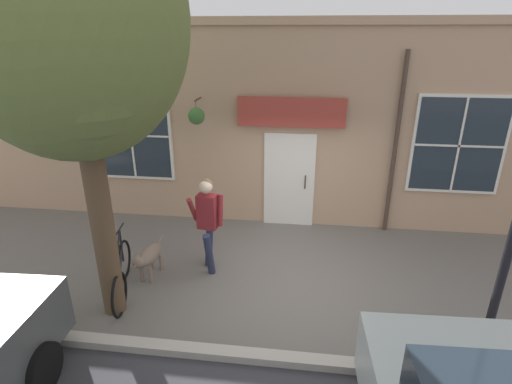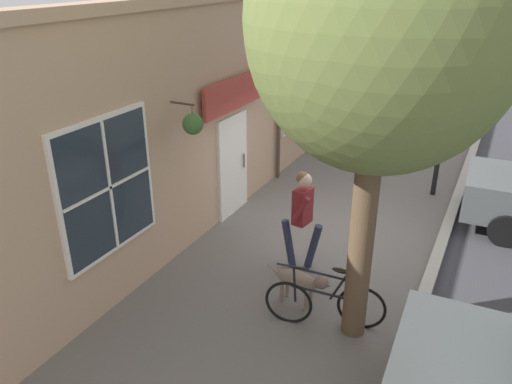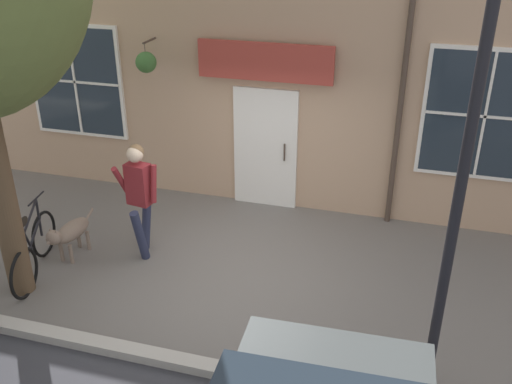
% 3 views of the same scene
% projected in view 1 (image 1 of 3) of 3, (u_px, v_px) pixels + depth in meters
% --- Properties ---
extents(ground_plane, '(90.00, 90.00, 0.00)m').
position_uv_depth(ground_plane, '(287.00, 277.00, 7.12)').
color(ground_plane, '#66605B').
extents(storefront_facade, '(0.95, 18.00, 4.35)m').
position_uv_depth(storefront_facade, '(296.00, 127.00, 8.46)').
color(storefront_facade, tan).
rests_on(storefront_facade, ground_plane).
extents(pedestrian_walking, '(0.73, 0.60, 1.77)m').
position_uv_depth(pedestrian_walking, '(208.00, 216.00, 6.97)').
color(pedestrian_walking, '#282D47').
rests_on(pedestrian_walking, ground_plane).
extents(dog_on_leash, '(1.10, 0.35, 0.67)m').
position_uv_depth(dog_on_leash, '(148.00, 256.00, 6.95)').
color(dog_on_leash, '#7F6B5B').
rests_on(dog_on_leash, ground_plane).
extents(street_tree_by_curb, '(3.14, 2.83, 5.95)m').
position_uv_depth(street_tree_by_curb, '(71.00, 28.00, 4.71)').
color(street_tree_by_curb, brown).
rests_on(street_tree_by_curb, ground_plane).
extents(leaning_bicycle, '(1.68, 0.51, 1.01)m').
position_uv_depth(leaning_bicycle, '(122.00, 273.00, 6.56)').
color(leaning_bicycle, black).
rests_on(leaning_bicycle, ground_plane).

